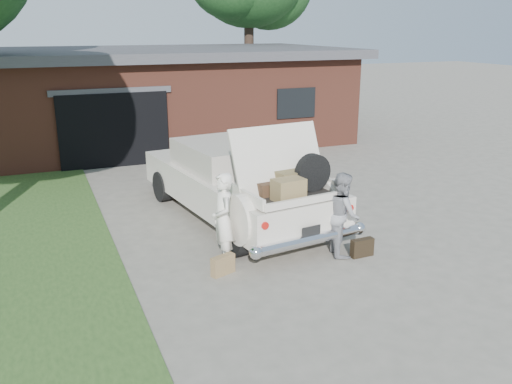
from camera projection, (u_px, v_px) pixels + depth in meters
name	position (u px, v px, depth m)	size (l,w,h in m)	color
ground	(269.00, 259.00, 9.87)	(90.00, 90.00, 0.00)	gray
house	(168.00, 94.00, 19.87)	(12.80, 7.80, 3.30)	brown
sedan	(236.00, 181.00, 11.75)	(2.93, 5.95, 2.29)	beige
woman_left	(223.00, 220.00, 9.43)	(0.61, 0.40, 1.66)	white
woman_right	(342.00, 214.00, 9.89)	(0.75, 0.59, 1.55)	gray
suitcase_left	(223.00, 265.00, 9.20)	(0.44, 0.14, 0.34)	#95764B
suitcase_right	(362.00, 248.00, 9.91)	(0.44, 0.14, 0.34)	black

